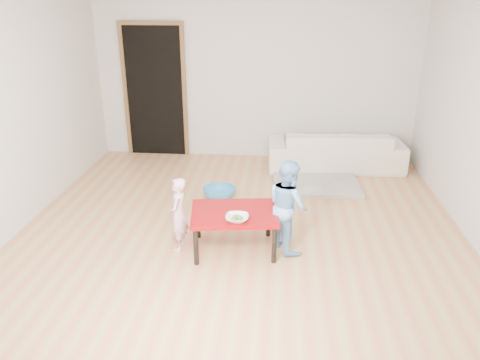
# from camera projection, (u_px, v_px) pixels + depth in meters

# --- Properties ---
(floor) EXTENTS (5.00, 5.00, 0.01)m
(floor) POSITION_uv_depth(u_px,v_px,m) (242.00, 225.00, 5.43)
(floor) COLOR #C27953
(floor) RESTS_ON ground
(back_wall) EXTENTS (5.00, 0.02, 2.60)m
(back_wall) POSITION_uv_depth(u_px,v_px,m) (255.00, 76.00, 7.25)
(back_wall) COLOR beige
(back_wall) RESTS_ON floor
(left_wall) EXTENTS (0.02, 5.00, 2.60)m
(left_wall) POSITION_uv_depth(u_px,v_px,m) (16.00, 111.00, 5.15)
(left_wall) COLOR beige
(left_wall) RESTS_ON floor
(doorway) EXTENTS (1.02, 0.08, 2.11)m
(doorway) POSITION_uv_depth(u_px,v_px,m) (155.00, 92.00, 7.47)
(doorway) COLOR brown
(doorway) RESTS_ON back_wall
(sofa) EXTENTS (2.06, 0.89, 0.59)m
(sofa) POSITION_uv_depth(u_px,v_px,m) (335.00, 149.00, 7.11)
(sofa) COLOR beige
(sofa) RESTS_ON floor
(cushion) EXTENTS (0.50, 0.46, 0.13)m
(cushion) POSITION_uv_depth(u_px,v_px,m) (310.00, 142.00, 6.92)
(cushion) COLOR orange
(cushion) RESTS_ON sofa
(red_table) EXTENTS (0.95, 0.76, 0.44)m
(red_table) POSITION_uv_depth(u_px,v_px,m) (234.00, 231.00, 4.85)
(red_table) COLOR maroon
(red_table) RESTS_ON floor
(bowl) EXTENTS (0.23, 0.23, 0.06)m
(bowl) POSITION_uv_depth(u_px,v_px,m) (237.00, 218.00, 4.57)
(bowl) COLOR white
(bowl) RESTS_ON red_table
(broccoli) EXTENTS (0.12, 0.12, 0.06)m
(broccoli) POSITION_uv_depth(u_px,v_px,m) (237.00, 218.00, 4.57)
(broccoli) COLOR #2D5919
(broccoli) RESTS_ON red_table
(child_pink) EXTENTS (0.20, 0.29, 0.79)m
(child_pink) POSITION_uv_depth(u_px,v_px,m) (178.00, 214.00, 4.80)
(child_pink) COLOR #D46193
(child_pink) RESTS_ON floor
(child_blue) EXTENTS (0.56, 0.60, 0.98)m
(child_blue) POSITION_uv_depth(u_px,v_px,m) (288.00, 206.00, 4.78)
(child_blue) COLOR #6BACF8
(child_blue) RESTS_ON floor
(basin) EXTENTS (0.43, 0.43, 0.13)m
(basin) POSITION_uv_depth(u_px,v_px,m) (219.00, 193.00, 6.14)
(basin) COLOR teal
(basin) RESTS_ON floor
(blanket) EXTENTS (1.22, 1.04, 0.06)m
(blanket) POSITION_uv_depth(u_px,v_px,m) (316.00, 183.00, 6.56)
(blanket) COLOR #AEA799
(blanket) RESTS_ON floor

